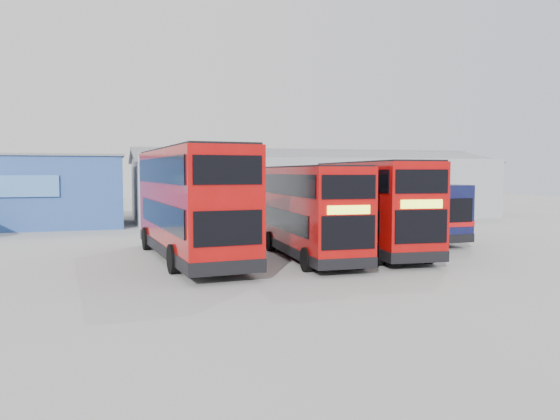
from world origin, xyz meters
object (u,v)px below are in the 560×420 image
object	(u,v)px
office_block	(35,191)
double_decker_left	(190,205)
double_decker_right	(371,208)
single_decker_blue	(390,210)
double_decker_centre	(307,212)
maintenance_shed	(313,187)

from	to	relation	value
office_block	double_decker_left	world-z (taller)	office_block
double_decker_right	single_decker_blue	world-z (taller)	double_decker_right
double_decker_centre	single_decker_blue	distance (m)	9.59
office_block	maintenance_shed	xyz separation A→B (m)	(22.00, 2.01, 0.02)
maintenance_shed	double_decker_left	xyz separation A→B (m)	(-13.49, -20.43, -0.14)
double_decker_left	office_block	bearing A→B (deg)	-69.88
double_decker_left	single_decker_blue	size ratio (longest dim) A/B	0.98
maintenance_shed	double_decker_left	world-z (taller)	maintenance_shed
double_decker_right	single_decker_blue	size ratio (longest dim) A/B	0.88
office_block	double_decker_right	bearing A→B (deg)	-47.28
office_block	double_decker_centre	size ratio (longest dim) A/B	1.23
double_decker_left	double_decker_centre	size ratio (longest dim) A/B	1.19
double_decker_centre	double_decker_right	bearing A→B (deg)	12.23
double_decker_centre	single_decker_blue	bearing A→B (deg)	40.73
office_block	double_decker_centre	xyz separation A→B (m)	(13.70, -19.25, -0.50)
office_block	double_decker_centre	world-z (taller)	office_block
office_block	double_decker_left	bearing A→B (deg)	-65.19
maintenance_shed	double_decker_left	bearing A→B (deg)	-123.43
office_block	double_decker_centre	distance (m)	23.63
double_decker_left	double_decker_centre	bearing A→B (deg)	166.26
double_decker_left	maintenance_shed	bearing A→B (deg)	-128.12
double_decker_right	single_decker_blue	bearing A→B (deg)	57.80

